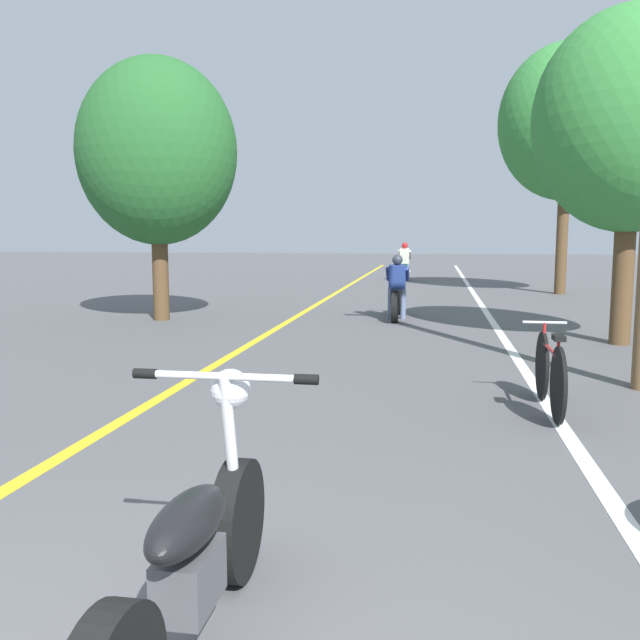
% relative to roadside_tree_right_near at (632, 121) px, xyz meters
% --- Properties ---
extents(lane_stripe_center, '(0.14, 48.00, 0.01)m').
position_rel_roadside_tree_right_near_xyz_m(lane_stripe_center, '(-5.77, 3.22, -3.43)').
color(lane_stripe_center, yellow).
rests_on(lane_stripe_center, ground).
extents(lane_stripe_edge, '(0.14, 48.00, 0.01)m').
position_rel_roadside_tree_right_near_xyz_m(lane_stripe_edge, '(-1.75, 3.22, -3.43)').
color(lane_stripe_edge, white).
rests_on(lane_stripe_edge, ground).
extents(roadside_tree_right_near, '(2.96, 2.66, 5.16)m').
position_rel_roadside_tree_right_near_xyz_m(roadside_tree_right_near, '(0.00, 0.00, 0.00)').
color(roadside_tree_right_near, '#513A23').
rests_on(roadside_tree_right_near, ground).
extents(roadside_tree_right_far, '(3.83, 3.45, 7.09)m').
position_rel_roadside_tree_right_near_xyz_m(roadside_tree_right_far, '(0.71, 9.35, 1.44)').
color(roadside_tree_right_far, '#513A23').
rests_on(roadside_tree_right_far, ground).
extents(roadside_tree_left, '(3.18, 2.86, 5.17)m').
position_rel_roadside_tree_right_near_xyz_m(roadside_tree_left, '(-8.36, 1.70, -0.11)').
color(roadside_tree_left, '#513A23').
rests_on(roadside_tree_left, ground).
extents(motorcycle_foreground, '(0.88, 1.98, 1.10)m').
position_rel_roadside_tree_right_near_xyz_m(motorcycle_foreground, '(-3.87, -8.74, -3.02)').
color(motorcycle_foreground, black).
rests_on(motorcycle_foreground, ground).
extents(motorcycle_rider_lead, '(0.50, 2.02, 1.32)m').
position_rel_roadside_tree_right_near_xyz_m(motorcycle_rider_lead, '(-3.66, 2.74, -2.93)').
color(motorcycle_rider_lead, black).
rests_on(motorcycle_rider_lead, ground).
extents(motorcycle_rider_far, '(0.50, 2.17, 1.43)m').
position_rel_roadside_tree_right_near_xyz_m(motorcycle_rider_far, '(-4.01, 14.15, -2.90)').
color(motorcycle_rider_far, black).
rests_on(motorcycle_rider_far, ground).
extents(bicycle_parked, '(0.44, 1.67, 0.84)m').
position_rel_roadside_tree_right_near_xyz_m(bicycle_parked, '(-1.78, -4.43, -3.05)').
color(bicycle_parked, black).
rests_on(bicycle_parked, ground).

